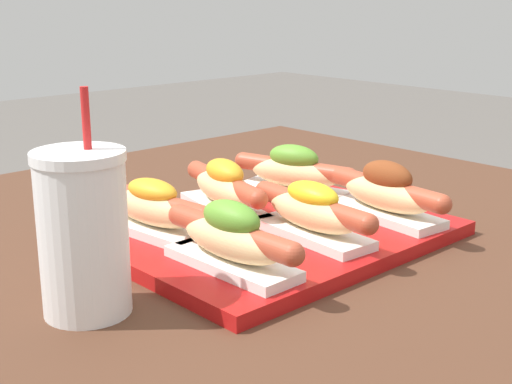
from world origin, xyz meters
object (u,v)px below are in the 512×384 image
Objects in this scene: serving_tray at (266,231)px; hot_dog_4 at (225,188)px; hot_dog_0 at (231,238)px; drink_cup at (83,233)px; hot_dog_5 at (294,172)px; hot_dog_3 at (153,208)px; hot_dog_2 at (386,193)px; sauce_bowl at (382,187)px; hot_dog_1 at (312,212)px.

serving_tray is 2.08× the size of hot_dog_4.
hot_dog_4 is (0.13, 0.16, -0.00)m from hot_dog_0.
hot_dog_5 is at bearing 15.61° from drink_cup.
hot_dog_0 is 0.16m from hot_dog_3.
hot_dog_3 is 1.02× the size of hot_dog_4.
hot_dog_2 is 0.17m from hot_dog_5.
sauce_bowl is at bearing -11.06° from hot_dog_4.
hot_dog_4 is 2.70× the size of sauce_bowl.
hot_dog_1 is at bearing -86.89° from serving_tray.
drink_cup reaches higher than sauce_bowl.
serving_tray is 2.08× the size of hot_dog_5.
serving_tray is 2.04× the size of hot_dog_1.
hot_dog_5 is at bearing 30.42° from serving_tray.
sauce_bowl is at bearing 38.46° from hot_dog_2.
hot_dog_0 is at bearing -148.56° from hot_dog_5.
hot_dog_1 is at bearing -6.95° from drink_cup.
hot_dog_0 is at bearing -92.28° from hot_dog_3.
hot_dog_2 is 0.43m from drink_cup.
sauce_bowl is 0.33× the size of drink_cup.
drink_cup is (-0.29, -0.04, 0.08)m from serving_tray.
drink_cup is (-0.42, -0.12, 0.03)m from hot_dog_5.
drink_cup reaches higher than serving_tray.
hot_dog_5 is 0.16m from sauce_bowl.
hot_dog_2 is at bearing -5.58° from hot_dog_1.
hot_dog_5 is (0.26, 0.00, 0.00)m from hot_dog_3.
hot_dog_2 reaches higher than serving_tray.
serving_tray is at bearing -175.12° from sauce_bowl.
hot_dog_5 is (0.26, 0.16, -0.00)m from hot_dog_0.
hot_dog_0 is 2.76× the size of sauce_bowl.
drink_cup is (-0.57, -0.07, 0.07)m from sauce_bowl.
drink_cup is at bearing -144.86° from hot_dog_3.
serving_tray is at bearing 93.11° from hot_dog_1.
hot_dog_0 is 1.00× the size of hot_dog_1.
serving_tray is 2.04× the size of hot_dog_2.
hot_dog_5 is at bearing 0.86° from hot_dog_3.
hot_dog_5 is 2.69× the size of sauce_bowl.
hot_dog_2 is 0.31m from hot_dog_3.
hot_dog_3 reaches higher than sauce_bowl.
hot_dog_4 is (-0.01, 0.16, 0.00)m from hot_dog_1.
hot_dog_1 is 1.02× the size of hot_dog_4.
hot_dog_4 reaches higher than sauce_bowl.
hot_dog_5 reaches higher than hot_dog_1.
hot_dog_0 is 1.02× the size of hot_dog_5.
hot_dog_3 is 0.92× the size of drink_cup.
hot_dog_3 is (-0.26, 0.16, -0.00)m from hot_dog_2.
drink_cup reaches higher than hot_dog_2.
serving_tray is 0.17m from hot_dog_0.
hot_dog_3 is (0.01, 0.16, -0.00)m from hot_dog_0.
hot_dog_0 is at bearing -165.19° from sauce_bowl.
hot_dog_4 reaches higher than hot_dog_3.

